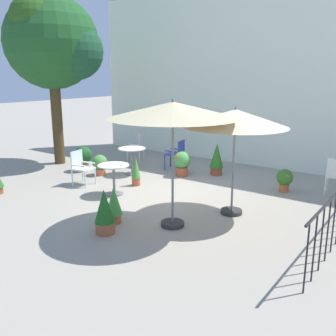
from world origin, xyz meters
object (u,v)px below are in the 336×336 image
(patio_umbrella_0, at_px, (235,119))
(patio_umbrella_1, at_px, (173,111))
(patio_chair_0, at_px, (336,174))
(patio_chair_3, at_px, (81,166))
(patio_chair_2, at_px, (177,152))
(potted_plant_8, at_px, (104,211))
(shade_tree, at_px, (54,42))
(potted_plant_1, at_px, (217,158))
(potted_plant_3, at_px, (136,171))
(patio_chair_1, at_px, (138,144))
(potted_plant_5, at_px, (285,179))
(potted_plant_2, at_px, (114,203))
(potted_plant_6, at_px, (83,157))
(cafe_table_0, at_px, (114,174))
(potted_plant_7, at_px, (100,164))
(cafe_table_1, at_px, (132,156))

(patio_umbrella_0, relative_size, patio_umbrella_1, 0.92)
(patio_chair_0, distance_m, patio_chair_3, 6.24)
(patio_chair_2, bearing_deg, potted_plant_8, -70.70)
(potted_plant_8, bearing_deg, patio_chair_3, 145.71)
(shade_tree, bearing_deg, potted_plant_8, -31.50)
(potted_plant_1, distance_m, potted_plant_3, 2.43)
(patio_chair_1, height_order, potted_plant_3, patio_chair_1)
(patio_chair_1, distance_m, potted_plant_5, 5.15)
(potted_plant_2, xyz_separation_m, potted_plant_8, (0.22, -0.47, 0.03))
(patio_chair_3, height_order, potted_plant_1, potted_plant_1)
(patio_chair_2, xyz_separation_m, potted_plant_6, (-2.13, -1.77, -0.09))
(patio_chair_1, height_order, patio_chair_3, patio_chair_1)
(patio_umbrella_1, distance_m, potted_plant_8, 2.15)
(potted_plant_1, distance_m, potted_plant_8, 4.75)
(cafe_table_0, xyz_separation_m, patio_chair_0, (4.26, 2.98, 0.02))
(patio_umbrella_1, height_order, potted_plant_8, patio_umbrella_1)
(cafe_table_0, bearing_deg, patio_chair_1, 121.56)
(potted_plant_3, xyz_separation_m, potted_plant_7, (-1.50, 0.19, -0.07))
(patio_chair_2, relative_size, potted_plant_2, 1.22)
(shade_tree, distance_m, patio_umbrella_1, 6.43)
(potted_plant_8, bearing_deg, potted_plant_3, 120.01)
(shade_tree, xyz_separation_m, potted_plant_8, (5.07, -3.11, -3.30))
(cafe_table_1, distance_m, potted_plant_7, 0.93)
(shade_tree, height_order, patio_chair_2, shade_tree)
(shade_tree, height_order, potted_plant_6, shade_tree)
(cafe_table_0, bearing_deg, potted_plant_1, 69.99)
(patio_umbrella_1, xyz_separation_m, potted_plant_5, (0.97, 3.35, -1.84))
(potted_plant_2, xyz_separation_m, potted_plant_7, (-2.79, 2.33, -0.07))
(potted_plant_6, height_order, potted_plant_7, potted_plant_6)
(shade_tree, xyz_separation_m, potted_plant_2, (4.85, -2.64, -3.33))
(shade_tree, distance_m, patio_chair_1, 4.02)
(patio_chair_1, height_order, potted_plant_5, patio_chair_1)
(potted_plant_5, bearing_deg, patio_umbrella_1, -106.10)
(potted_plant_7, bearing_deg, patio_chair_2, 52.60)
(patio_chair_3, xyz_separation_m, potted_plant_2, (2.50, -1.38, -0.12))
(shade_tree, relative_size, potted_plant_6, 6.96)
(patio_umbrella_1, xyz_separation_m, patio_chair_3, (-3.51, 0.87, -1.65))
(potted_plant_2, height_order, potted_plant_3, potted_plant_3)
(patio_chair_1, bearing_deg, potted_plant_5, -5.93)
(potted_plant_1, bearing_deg, patio_chair_3, -129.44)
(potted_plant_5, xyz_separation_m, potted_plant_7, (-4.76, -1.54, -0.00))
(cafe_table_0, relative_size, patio_chair_3, 0.84)
(potted_plant_5, relative_size, potted_plant_8, 0.68)
(potted_plant_5, bearing_deg, potted_plant_3, -152.13)
(cafe_table_0, distance_m, patio_chair_1, 3.68)
(cafe_table_0, height_order, potted_plant_3, potted_plant_3)
(cafe_table_0, height_order, potted_plant_7, cafe_table_0)
(patio_chair_3, relative_size, potted_plant_5, 1.57)
(potted_plant_1, relative_size, potted_plant_3, 1.22)
(shade_tree, relative_size, patio_chair_0, 5.60)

